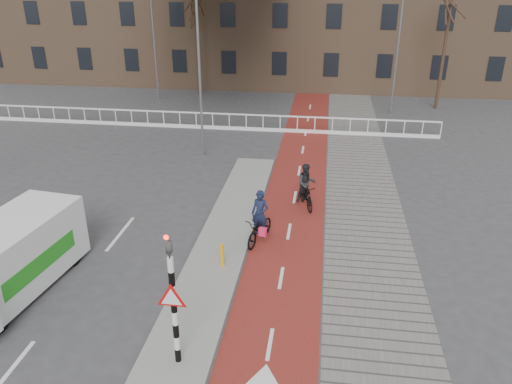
# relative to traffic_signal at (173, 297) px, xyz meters

# --- Properties ---
(ground) EXTENTS (120.00, 120.00, 0.00)m
(ground) POSITION_rel_traffic_signal_xyz_m (0.60, 2.02, -1.99)
(ground) COLOR #38383A
(ground) RESTS_ON ground
(bike_lane) EXTENTS (2.50, 60.00, 0.01)m
(bike_lane) POSITION_rel_traffic_signal_xyz_m (2.10, 12.02, -1.98)
(bike_lane) COLOR maroon
(bike_lane) RESTS_ON ground
(sidewalk) EXTENTS (3.00, 60.00, 0.01)m
(sidewalk) POSITION_rel_traffic_signal_xyz_m (4.90, 12.02, -1.98)
(sidewalk) COLOR slate
(sidewalk) RESTS_ON ground
(curb_island) EXTENTS (1.80, 16.00, 0.12)m
(curb_island) POSITION_rel_traffic_signal_xyz_m (-0.10, 6.02, -1.93)
(curb_island) COLOR gray
(curb_island) RESTS_ON ground
(traffic_signal) EXTENTS (0.80, 0.80, 3.68)m
(traffic_signal) POSITION_rel_traffic_signal_xyz_m (0.00, 0.00, 0.00)
(traffic_signal) COLOR black
(traffic_signal) RESTS_ON curb_island
(bollard) EXTENTS (0.12, 0.12, 0.79)m
(bollard) POSITION_rel_traffic_signal_xyz_m (0.21, 4.25, -1.47)
(bollard) COLOR #EAA00D
(bollard) RESTS_ON curb_island
(cyclist_near) EXTENTS (1.15, 1.94, 1.91)m
(cyclist_near) POSITION_rel_traffic_signal_xyz_m (1.15, 6.16, -1.34)
(cyclist_near) COLOR black
(cyclist_near) RESTS_ON bike_lane
(cyclist_far) EXTENTS (1.01, 1.74, 1.82)m
(cyclist_far) POSITION_rel_traffic_signal_xyz_m (2.59, 9.13, -1.22)
(cyclist_far) COLOR black
(cyclist_far) RESTS_ON bike_lane
(van) EXTENTS (2.54, 5.10, 2.11)m
(van) POSITION_rel_traffic_signal_xyz_m (-5.63, 2.28, -0.88)
(van) COLOR silver
(van) RESTS_ON ground
(railing) EXTENTS (28.00, 0.10, 0.99)m
(railing) POSITION_rel_traffic_signal_xyz_m (-4.40, 19.02, -1.68)
(railing) COLOR silver
(railing) RESTS_ON ground
(tree_mid) EXTENTS (0.25, 0.25, 7.58)m
(tree_mid) POSITION_rel_traffic_signal_xyz_m (-6.31, 27.47, 1.80)
(tree_mid) COLOR black
(tree_mid) RESTS_ON ground
(tree_right) EXTENTS (0.22, 0.22, 8.14)m
(tree_right) POSITION_rel_traffic_signal_xyz_m (10.59, 25.83, 2.08)
(tree_right) COLOR black
(tree_right) RESTS_ON ground
(streetlight_near) EXTENTS (0.12, 0.12, 8.77)m
(streetlight_near) POSITION_rel_traffic_signal_xyz_m (-2.90, 14.53, 2.40)
(streetlight_near) COLOR slate
(streetlight_near) RESTS_ON ground
(streetlight_left) EXTENTS (0.12, 0.12, 7.44)m
(streetlight_left) POSITION_rel_traffic_signal_xyz_m (-8.95, 25.75, 1.73)
(streetlight_left) COLOR slate
(streetlight_left) RESTS_ON ground
(streetlight_right) EXTENTS (0.12, 0.12, 7.63)m
(streetlight_right) POSITION_rel_traffic_signal_xyz_m (7.41, 24.07, 1.82)
(streetlight_right) COLOR slate
(streetlight_right) RESTS_ON ground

